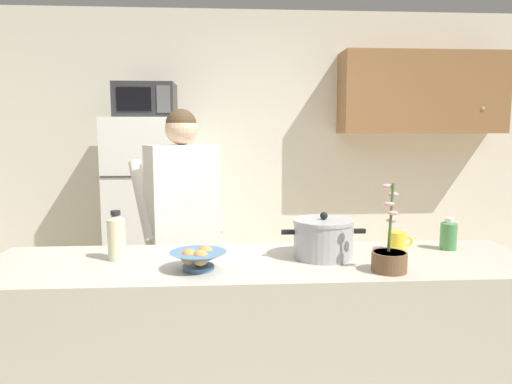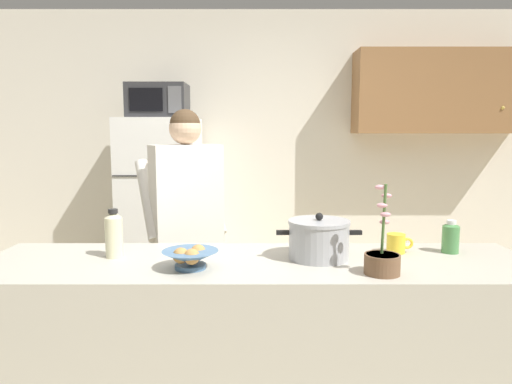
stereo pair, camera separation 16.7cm
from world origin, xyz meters
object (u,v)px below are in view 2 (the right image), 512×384
object	(u,v)px
microwave	(157,101)
bottle_mid_counter	(449,237)
coffee_mug	(395,243)
potted_orchid	(381,259)
person_near_pot	(185,211)
cooking_pot	(317,239)
bread_bowl	(189,258)
bottle_near_edge	(112,234)
refrigerator	(160,214)

from	to	relation	value
microwave	bottle_mid_counter	bearing A→B (deg)	-43.55
coffee_mug	potted_orchid	bearing A→B (deg)	-115.34
person_near_pot	cooking_pot	size ratio (longest dim) A/B	4.11
bread_bowl	bottle_near_edge	bearing A→B (deg)	153.94
refrigerator	bread_bowl	size ratio (longest dim) A/B	6.58
potted_orchid	person_near_pot	bearing A→B (deg)	135.76
refrigerator	microwave	distance (m)	0.95
bread_bowl	potted_orchid	size ratio (longest dim) A/B	0.65
cooking_pot	bread_bowl	distance (m)	0.61
refrigerator	bread_bowl	world-z (taller)	refrigerator
bottle_mid_counter	bottle_near_edge	bearing A→B (deg)	-177.05
microwave	bottle_near_edge	distance (m)	1.92
microwave	bread_bowl	bearing A→B (deg)	-75.00
cooking_pot	bottle_mid_counter	size ratio (longest dim) A/B	2.46
cooking_pot	bottle_mid_counter	bearing A→B (deg)	9.30
bread_bowl	cooking_pot	bearing A→B (deg)	15.85
bread_bowl	person_near_pot	bearing A→B (deg)	99.50
bottle_near_edge	bottle_mid_counter	size ratio (longest dim) A/B	1.43
cooking_pot	potted_orchid	distance (m)	0.34
refrigerator	cooking_pot	bearing A→B (deg)	-58.63
cooking_pot	person_near_pot	bearing A→B (deg)	136.24
person_near_pot	coffee_mug	world-z (taller)	person_near_pot
person_near_pot	bottle_near_edge	size ratio (longest dim) A/B	7.08
cooking_pot	coffee_mug	distance (m)	0.42
person_near_pot	bottle_mid_counter	bearing A→B (deg)	-22.84
bread_bowl	bottle_mid_counter	bearing A→B (deg)	12.40
person_near_pot	bread_bowl	size ratio (longest dim) A/B	6.67
bottle_near_edge	potted_orchid	distance (m)	1.23
bottle_mid_counter	cooking_pot	bearing A→B (deg)	-170.70
person_near_pot	potted_orchid	xyz separation A→B (m)	(0.96, -0.93, -0.05)
bottle_near_edge	person_near_pot	bearing A→B (deg)	69.94
cooking_pot	coffee_mug	world-z (taller)	cooking_pot
cooking_pot	potted_orchid	bearing A→B (deg)	-45.67
potted_orchid	cooking_pot	bearing A→B (deg)	134.33
bread_bowl	potted_orchid	xyz separation A→B (m)	(0.82, -0.08, 0.01)
microwave	bottle_mid_counter	world-z (taller)	microwave
refrigerator	potted_orchid	distance (m)	2.46
person_near_pot	bottle_near_edge	world-z (taller)	person_near_pot
bottle_near_edge	bottle_mid_counter	xyz separation A→B (m)	(1.63, 0.08, -0.03)
refrigerator	bottle_mid_counter	size ratio (longest dim) A/B	9.96
coffee_mug	refrigerator	bearing A→B (deg)	131.38
microwave	bottle_mid_counter	size ratio (longest dim) A/B	2.94
bread_bowl	bottle_near_edge	world-z (taller)	bottle_near_edge
cooking_pot	bottle_near_edge	bearing A→B (deg)	178.53
refrigerator	cooking_pot	size ratio (longest dim) A/B	4.06
microwave	bottle_near_edge	bearing A→B (deg)	-85.60
person_near_pot	bottle_mid_counter	distance (m)	1.51
coffee_mug	bottle_near_edge	world-z (taller)	bottle_near_edge
refrigerator	person_near_pot	xyz separation A→B (m)	(0.38, -1.12, 0.22)
microwave	person_near_pot	distance (m)	1.38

